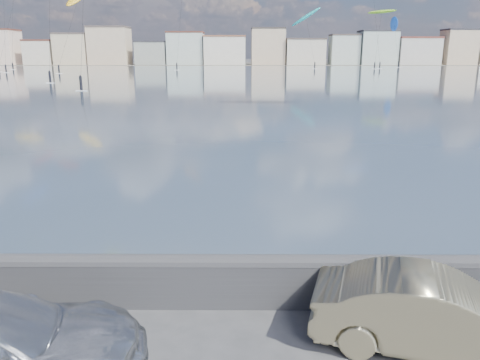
# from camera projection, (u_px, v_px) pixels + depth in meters

# --- Properties ---
(bay_water) EXTENTS (500.00, 177.00, 0.00)m
(bay_water) POSITION_uv_depth(u_px,v_px,m) (238.00, 77.00, 94.81)
(bay_water) COLOR #334554
(bay_water) RESTS_ON ground
(far_shore_strip) EXTENTS (500.00, 60.00, 0.00)m
(far_shore_strip) POSITION_uv_depth(u_px,v_px,m) (240.00, 64.00, 199.46)
(far_shore_strip) COLOR #4C473D
(far_shore_strip) RESTS_ON ground
(seawall) EXTENTS (400.00, 0.36, 1.08)m
(seawall) POSITION_uv_depth(u_px,v_px,m) (188.00, 279.00, 9.01)
(seawall) COLOR #28282B
(seawall) RESTS_ON ground
(far_buildings) EXTENTS (240.79, 13.26, 14.60)m
(far_buildings) POSITION_uv_depth(u_px,v_px,m) (244.00, 49.00, 184.36)
(far_buildings) COLOR beige
(far_buildings) RESTS_ON ground
(car_champagne) EXTENTS (4.22, 2.43, 1.32)m
(car_champagne) POSITION_uv_depth(u_px,v_px,m) (436.00, 314.00, 7.65)
(car_champagne) COLOR tan
(car_champagne) RESTS_ON ground
(kitesurfer_10) EXTENTS (4.85, 11.13, 16.66)m
(kitesurfer_10) POSITION_uv_depth(u_px,v_px,m) (394.00, 25.00, 155.03)
(kitesurfer_10) COLOR blue
(kitesurfer_10) RESTS_ON ground
(kitesurfer_13) EXTENTS (9.58, 13.98, 18.76)m
(kitesurfer_13) POSITION_uv_depth(u_px,v_px,m) (306.00, 17.00, 146.18)
(kitesurfer_13) COLOR #19BFBF
(kitesurfer_13) RESTS_ON ground
(kitesurfer_15) EXTENTS (8.68, 10.63, 17.29)m
(kitesurfer_15) POSITION_uv_depth(u_px,v_px,m) (382.00, 12.00, 139.81)
(kitesurfer_15) COLOR #8CD826
(kitesurfer_15) RESTS_ON ground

